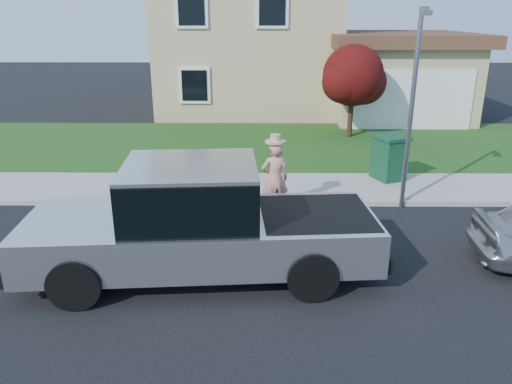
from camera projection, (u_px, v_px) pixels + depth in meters
ground at (232, 259)px, 9.56m from camera, size 80.00×80.00×0.00m
curb at (279, 202)px, 12.26m from camera, size 40.00×0.20×0.12m
sidewalk at (278, 187)px, 13.29m from camera, size 40.00×2.00×0.15m
lawn at (273, 146)px, 17.53m from camera, size 40.00×7.00×0.10m
house at (277, 41)px, 23.88m from camera, size 14.00×11.30×6.85m
pickup_truck at (200, 224)px, 8.75m from camera, size 6.41×2.62×2.06m
woman at (275, 178)px, 11.40m from camera, size 0.71×0.55×1.91m
ornamental_tree at (354, 78)px, 17.90m from camera, size 2.43×2.19×3.33m
trash_bin at (389, 157)px, 13.52m from camera, size 1.02×1.08×1.21m
street_lamp at (413, 100)px, 11.18m from camera, size 0.24×0.60×4.58m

